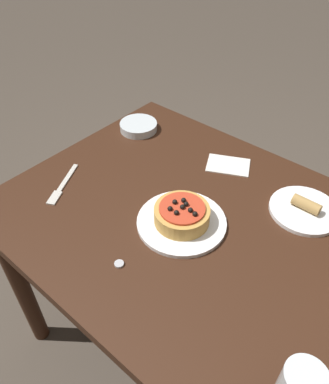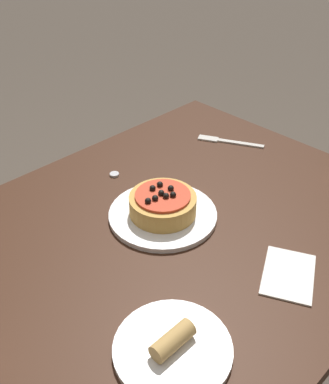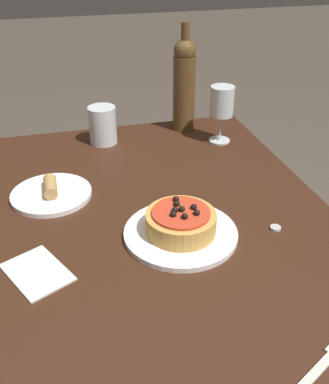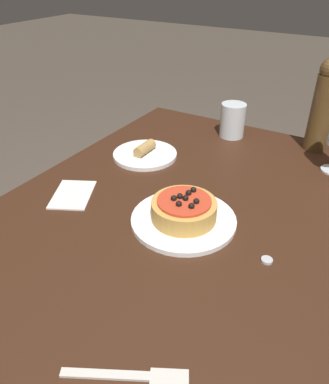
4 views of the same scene
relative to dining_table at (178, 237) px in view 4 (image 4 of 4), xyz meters
name	(u,v)px [view 4 (image 4 of 4)]	position (x,y,z in m)	size (l,w,h in m)	color
ground_plane	(175,376)	(0.00, 0.00, -0.63)	(14.00, 14.00, 0.00)	#4C4238
dining_table	(178,237)	(0.00, 0.00, 0.00)	(1.16, 0.84, 0.73)	#381E11
dinner_plate	(184,220)	(0.05, 0.04, 0.11)	(0.25, 0.25, 0.01)	white
pizza	(184,209)	(0.05, 0.04, 0.14)	(0.15, 0.15, 0.06)	gold
wine_bottle	(324,103)	(-0.51, 0.22, 0.25)	(0.07, 0.07, 0.33)	brown
water_cup	(233,120)	(-0.47, -0.05, 0.16)	(0.08, 0.08, 0.11)	silver
fork	(133,376)	(0.43, 0.16, 0.10)	(0.11, 0.18, 0.00)	beige
side_plate	(145,154)	(-0.18, -0.22, 0.11)	(0.20, 0.20, 0.04)	white
paper_napkin	(73,195)	(0.10, -0.26, 0.10)	(0.17, 0.15, 0.00)	silver
bottle_cap	(267,260)	(0.08, 0.25, 0.10)	(0.02, 0.02, 0.01)	#B7B7BC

